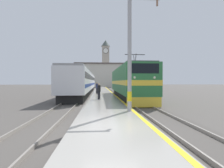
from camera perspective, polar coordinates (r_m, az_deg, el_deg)
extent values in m
plane|color=#514C47|center=(37.38, -3.30, -2.53)|extent=(200.00, 200.00, 0.00)
cube|color=#ADA89E|center=(32.38, -3.18, -2.74)|extent=(3.39, 140.00, 0.32)
cube|color=yellow|center=(32.43, -0.44, -2.45)|extent=(0.20, 140.00, 0.00)
cube|color=#514C47|center=(32.58, 2.14, -2.99)|extent=(2.83, 140.00, 0.02)
cube|color=gray|center=(32.50, 0.88, -2.85)|extent=(0.07, 140.00, 0.14)
cube|color=gray|center=(32.66, 3.39, -2.84)|extent=(0.07, 140.00, 0.14)
cube|color=#514C47|center=(32.50, -8.99, -3.00)|extent=(2.83, 140.00, 0.02)
cube|color=gray|center=(32.56, -10.25, -2.86)|extent=(0.07, 140.00, 0.14)
cube|color=gray|center=(32.44, -7.73, -2.87)|extent=(0.07, 140.00, 0.14)
cube|color=black|center=(21.44, 5.41, -3.73)|extent=(2.46, 13.99, 0.90)
cube|color=#286B38|center=(21.38, 5.42, 1.24)|extent=(2.90, 15.20, 2.82)
cube|color=gold|center=(21.38, 5.42, 0.49)|extent=(2.92, 15.22, 0.44)
cube|color=gold|center=(14.17, 10.43, -5.84)|extent=(2.76, 0.30, 0.81)
cube|color=black|center=(14.03, 10.55, 5.02)|extent=(2.32, 0.12, 0.80)
sphere|color=white|center=(13.78, 7.37, 2.12)|extent=(0.20, 0.20, 0.20)
sphere|color=white|center=(14.18, 13.70, 2.07)|extent=(0.20, 0.20, 0.20)
cube|color=#4C4C51|center=(21.44, 5.42, 5.17)|extent=(2.61, 14.44, 0.12)
cylinder|color=#333333|center=(17.44, 7.71, 8.04)|extent=(0.06, 0.63, 1.03)
cylinder|color=#333333|center=(18.12, 7.25, 7.77)|extent=(0.06, 0.63, 1.03)
cube|color=#262626|center=(17.85, 7.48, 9.50)|extent=(2.03, 0.08, 0.06)
cube|color=black|center=(31.58, -9.13, -2.31)|extent=(2.46, 30.44, 0.90)
cube|color=silver|center=(31.54, -9.14, 0.91)|extent=(2.90, 31.71, 2.65)
cube|color=black|center=(31.55, -9.14, 1.88)|extent=(2.92, 31.08, 0.64)
cube|color=navy|center=(31.54, -9.13, -0.05)|extent=(2.92, 31.08, 0.36)
cube|color=gray|center=(31.58, -9.14, 3.50)|extent=(2.67, 31.71, 0.20)
cylinder|color=#9E9EA3|center=(10.89, 5.75, 11.56)|extent=(0.25, 0.25, 7.67)
cylinder|color=yellow|center=(10.73, 5.73, -4.03)|extent=(0.27, 0.27, 0.60)
cylinder|color=#8C6651|center=(12.12, 14.53, 24.21)|extent=(0.12, 0.12, 0.35)
cylinder|color=#23232D|center=(26.66, -4.95, -2.25)|extent=(0.26, 0.26, 0.83)
cylinder|color=navy|center=(26.63, -4.95, -0.62)|extent=(0.34, 0.34, 0.69)
sphere|color=tan|center=(26.63, -4.95, 0.36)|extent=(0.22, 0.22, 0.22)
cylinder|color=#23232D|center=(17.87, -4.28, -3.77)|extent=(0.26, 0.26, 0.78)
cylinder|color=black|center=(17.83, -4.28, -1.47)|extent=(0.34, 0.34, 0.65)
sphere|color=tan|center=(17.82, -4.28, -0.08)|extent=(0.21, 0.21, 0.21)
cube|color=#ADA393|center=(79.84, -2.11, 5.74)|extent=(3.20, 3.20, 18.24)
cylinder|color=black|center=(79.14, -2.07, 10.82)|extent=(2.54, 0.06, 2.54)
cylinder|color=white|center=(79.11, -2.07, 10.82)|extent=(2.24, 0.10, 2.24)
cone|color=#47514C|center=(81.45, -2.11, 13.16)|extent=(4.00, 4.00, 2.88)
cube|color=beige|center=(70.04, -2.68, 2.65)|extent=(22.19, 6.74, 8.97)
cube|color=#564C47|center=(70.36, -2.68, 6.51)|extent=(22.79, 7.34, 0.50)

